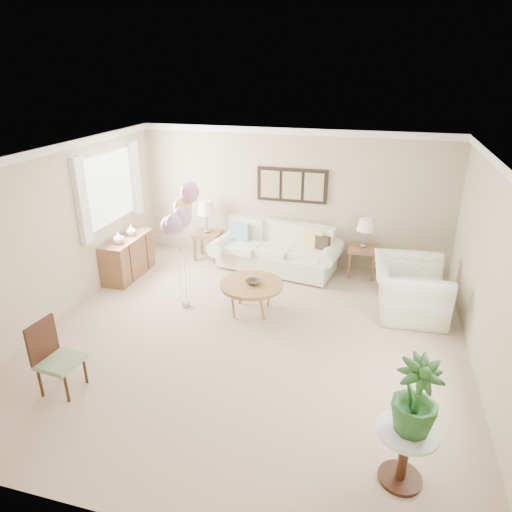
% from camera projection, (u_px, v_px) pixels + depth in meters
% --- Properties ---
extents(ground_plane, '(6.00, 6.00, 0.00)m').
position_uv_depth(ground_plane, '(249.00, 339.00, 6.57)').
color(ground_plane, tan).
extents(room_shell, '(6.04, 6.04, 2.60)m').
position_uv_depth(room_shell, '(242.00, 230.00, 6.05)').
color(room_shell, '#BEB18D').
rests_on(room_shell, ground).
extents(wall_art_triptych, '(1.35, 0.06, 0.65)m').
position_uv_depth(wall_art_triptych, '(292.00, 185.00, 8.60)').
color(wall_art_triptych, black).
rests_on(wall_art_triptych, ground).
extents(sofa, '(2.53, 1.24, 0.88)m').
position_uv_depth(sofa, '(277.00, 252.00, 8.73)').
color(sofa, silver).
rests_on(sofa, ground).
extents(end_table_left, '(0.52, 0.47, 0.57)m').
position_uv_depth(end_table_left, '(207.00, 237.00, 9.13)').
color(end_table_left, brown).
rests_on(end_table_left, ground).
extents(end_table_right, '(0.52, 0.48, 0.57)m').
position_uv_depth(end_table_right, '(363.00, 252.00, 8.38)').
color(end_table_right, brown).
rests_on(end_table_right, ground).
extents(lamp_left, '(0.36, 0.36, 0.64)m').
position_uv_depth(lamp_left, '(206.00, 209.00, 8.90)').
color(lamp_left, gray).
rests_on(lamp_left, end_table_left).
extents(lamp_right, '(0.30, 0.30, 0.54)m').
position_uv_depth(lamp_right, '(365.00, 226.00, 8.19)').
color(lamp_right, gray).
rests_on(lamp_right, end_table_right).
extents(coffee_table, '(0.99, 0.99, 0.50)m').
position_uv_depth(coffee_table, '(251.00, 286.00, 7.12)').
color(coffee_table, '#9C642E').
rests_on(coffee_table, ground).
extents(decor_bowl, '(0.29, 0.29, 0.06)m').
position_uv_depth(decor_bowl, '(253.00, 282.00, 7.08)').
color(decor_bowl, '#312A21').
rests_on(decor_bowl, coffee_table).
extents(armchair, '(1.17, 1.33, 0.82)m').
position_uv_depth(armchair, '(409.00, 289.00, 7.14)').
color(armchair, silver).
rests_on(armchair, ground).
extents(side_table, '(0.56, 0.56, 0.61)m').
position_uv_depth(side_table, '(406.00, 443.00, 4.16)').
color(side_table, silver).
rests_on(side_table, ground).
extents(potted_plant, '(0.53, 0.53, 0.74)m').
position_uv_depth(potted_plant, '(416.00, 397.00, 3.96)').
color(potted_plant, '#20551D').
rests_on(potted_plant, side_table).
extents(accent_chair, '(0.49, 0.49, 0.92)m').
position_uv_depth(accent_chair, '(54.00, 356.00, 5.38)').
color(accent_chair, gray).
rests_on(accent_chair, ground).
extents(credenza, '(0.46, 1.20, 0.74)m').
position_uv_depth(credenza, '(128.00, 257.00, 8.43)').
color(credenza, brown).
rests_on(credenza, ground).
extents(vase_white, '(0.24, 0.24, 0.21)m').
position_uv_depth(vase_white, '(119.00, 238.00, 8.01)').
color(vase_white, silver).
rests_on(vase_white, credenza).
extents(vase_sage, '(0.24, 0.24, 0.20)m').
position_uv_depth(vase_sage, '(131.00, 230.00, 8.40)').
color(vase_sage, beige).
rests_on(vase_sage, credenza).
extents(balloon_cluster, '(0.54, 0.57, 2.05)m').
position_uv_depth(balloon_cluster, '(180.00, 214.00, 6.85)').
color(balloon_cluster, gray).
rests_on(balloon_cluster, ground).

